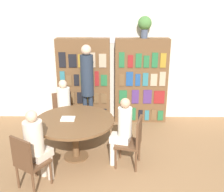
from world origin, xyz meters
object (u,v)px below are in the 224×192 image
(bookshelf_right, at_px, (141,81))
(chair_far_side, at_px, (133,140))
(chair_left_side, at_px, (63,112))
(chair_near_camera, at_px, (28,160))
(librarian_standing, at_px, (87,80))
(bookshelf_left, at_px, (84,81))
(seated_reader_left, at_px, (65,106))
(seated_reader_right, at_px, (122,129))
(flower_vase, at_px, (145,25))
(seated_reader_back, at_px, (36,143))
(reading_table, at_px, (75,125))

(bookshelf_right, relative_size, chair_far_side, 2.19)
(bookshelf_right, relative_size, chair_left_side, 2.19)
(chair_near_camera, xyz_separation_m, librarian_standing, (0.68, 2.02, 0.65))
(bookshelf_left, distance_m, seated_reader_left, 0.95)
(bookshelf_left, height_order, chair_near_camera, bookshelf_left)
(chair_left_side, height_order, seated_reader_right, seated_reader_right)
(chair_near_camera, bearing_deg, bookshelf_right, 85.99)
(flower_vase, distance_m, chair_near_camera, 3.59)
(chair_far_side, xyz_separation_m, seated_reader_back, (-1.46, -0.47, 0.21))
(seated_reader_left, bearing_deg, bookshelf_right, -173.77)
(chair_near_camera, height_order, chair_far_side, same)
(reading_table, relative_size, librarian_standing, 0.75)
(reading_table, height_order, chair_left_side, chair_left_side)
(bookshelf_right, height_order, chair_far_side, bookshelf_right)
(seated_reader_right, bearing_deg, chair_near_camera, 130.13)
(bookshelf_left, distance_m, seated_reader_right, 2.05)
(reading_table, bearing_deg, seated_reader_right, -14.30)
(reading_table, bearing_deg, seated_reader_back, -122.30)
(chair_near_camera, distance_m, librarian_standing, 2.22)
(bookshelf_left, relative_size, bookshelf_right, 1.00)
(seated_reader_back, bearing_deg, bookshelf_right, 85.75)
(flower_vase, distance_m, chair_far_side, 2.59)
(reading_table, distance_m, seated_reader_left, 0.85)
(chair_far_side, bearing_deg, chair_left_side, 63.00)
(chair_near_camera, bearing_deg, seated_reader_left, 114.19)
(bookshelf_right, height_order, chair_near_camera, bookshelf_right)
(seated_reader_left, distance_m, seated_reader_right, 1.51)
(seated_reader_left, bearing_deg, flower_vase, -174.16)
(bookshelf_left, xyz_separation_m, chair_far_side, (1.00, -1.90, -0.47))
(seated_reader_left, relative_size, seated_reader_right, 1.00)
(bookshelf_right, height_order, librarian_standing, bookshelf_right)
(bookshelf_right, height_order, seated_reader_right, bookshelf_right)
(chair_near_camera, distance_m, seated_reader_right, 1.53)
(seated_reader_left, bearing_deg, chair_far_side, 119.81)
(chair_near_camera, bearing_deg, flower_vase, 85.51)
(bookshelf_left, relative_size, chair_left_side, 2.19)
(flower_vase, distance_m, librarian_standing, 1.70)
(reading_table, distance_m, librarian_standing, 1.26)
(reading_table, height_order, chair_near_camera, chair_near_camera)
(librarian_standing, bearing_deg, seated_reader_right, -62.80)
(chair_left_side, bearing_deg, flower_vase, -179.75)
(flower_vase, height_order, seated_reader_right, flower_vase)
(chair_near_camera, relative_size, chair_left_side, 1.00)
(reading_table, relative_size, seated_reader_back, 1.14)
(chair_far_side, xyz_separation_m, seated_reader_right, (-0.18, 0.05, 0.18))
(chair_left_side, relative_size, chair_far_side, 1.00)
(chair_left_side, xyz_separation_m, seated_reader_left, (0.07, -0.17, 0.20))
(librarian_standing, bearing_deg, seated_reader_back, -107.25)
(chair_left_side, distance_m, librarian_standing, 0.84)
(seated_reader_left, relative_size, seated_reader_back, 1.00)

